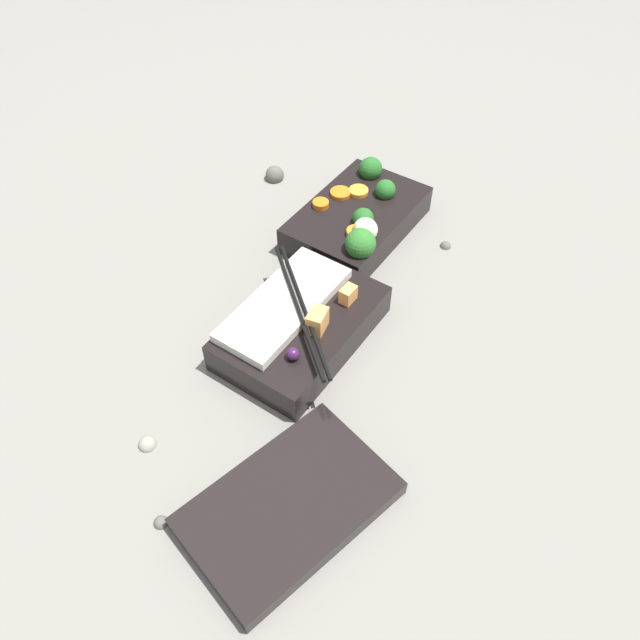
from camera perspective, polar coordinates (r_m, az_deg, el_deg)
ground_plane at (r=0.83m, az=0.81°, el=3.22°), size 3.00×3.00×0.00m
bento_tray_vegetable at (r=0.89m, az=3.53°, el=9.23°), size 0.20×0.13×0.07m
bento_tray_rice at (r=0.75m, az=-1.89°, el=-0.40°), size 0.20×0.18×0.07m
bento_lid at (r=0.64m, az=-2.87°, el=-16.58°), size 0.23×0.17×0.02m
pebble_0 at (r=0.90m, az=11.43°, el=6.79°), size 0.02×0.02×0.02m
pebble_1 at (r=1.01m, az=-4.16°, el=13.09°), size 0.03×0.03×0.03m
pebble_2 at (r=0.66m, az=-14.39°, el=-17.40°), size 0.01×0.01×0.01m
pebble_3 at (r=0.70m, az=-15.56°, el=-10.73°), size 0.02×0.02×0.02m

